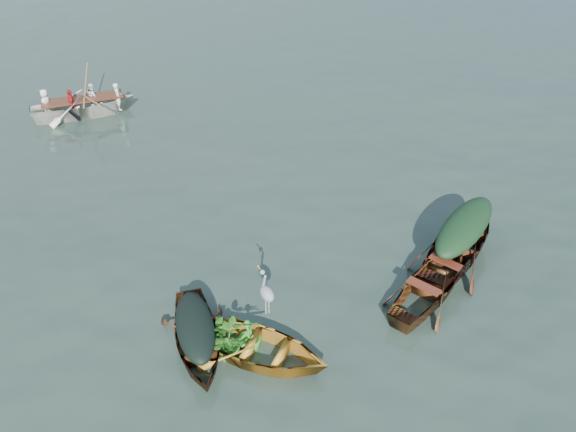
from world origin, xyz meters
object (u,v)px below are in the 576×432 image
object	(u,v)px
dark_covered_boat	(198,347)
green_tarp_boat	(458,256)
rowed_boat	(86,116)
open_wooden_boat	(431,293)
heron	(267,300)
yellow_dinghy	(259,357)

from	to	relation	value
dark_covered_boat	green_tarp_boat	xyz separation A→B (m)	(6.04, -0.23, 0.00)
dark_covered_boat	rowed_boat	world-z (taller)	rowed_boat
open_wooden_boat	heron	size ratio (longest dim) A/B	4.26
dark_covered_boat	open_wooden_boat	distance (m)	4.80
yellow_dinghy	rowed_boat	distance (m)	11.85
yellow_dinghy	open_wooden_boat	bearing A→B (deg)	-42.55
rowed_boat	green_tarp_boat	bearing A→B (deg)	-146.33
dark_covered_boat	heron	size ratio (longest dim) A/B	3.55
green_tarp_boat	rowed_boat	xyz separation A→B (m)	(-5.75, 11.32, 0.00)
yellow_dinghy	rowed_boat	world-z (taller)	rowed_boat
dark_covered_boat	rowed_boat	size ratio (longest dim) A/B	0.71
green_tarp_boat	yellow_dinghy	bearing A→B (deg)	68.92
heron	yellow_dinghy	bearing A→B (deg)	-174.81
yellow_dinghy	heron	size ratio (longest dim) A/B	3.52
dark_covered_boat	green_tarp_boat	distance (m)	6.05
yellow_dinghy	dark_covered_boat	size ratio (longest dim) A/B	0.99
dark_covered_boat	open_wooden_boat	xyz separation A→B (m)	(4.71, -0.90, 0.00)
yellow_dinghy	rowed_boat	xyz separation A→B (m)	(-0.59, 11.83, 0.00)
heron	dark_covered_boat	bearing A→B (deg)	124.63
dark_covered_boat	green_tarp_boat	size ratio (longest dim) A/B	0.70
dark_covered_boat	heron	world-z (taller)	heron
yellow_dinghy	green_tarp_boat	xyz separation A→B (m)	(5.16, 0.51, 0.00)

